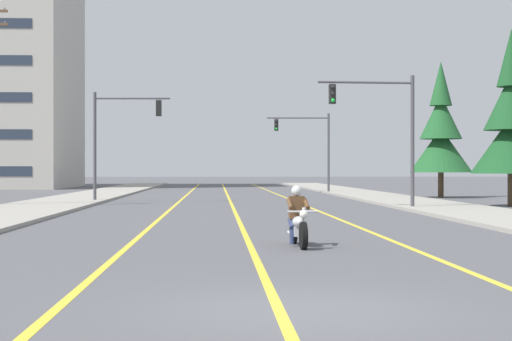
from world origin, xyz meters
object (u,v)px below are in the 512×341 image
motorcycle_with_rider (298,222)px  conifer_tree_right_verge_far (441,135)px  traffic_signal_near_left (116,130)px  traffic_signal_mid_right (311,140)px  traffic_signal_near_right (386,121)px  conifer_tree_right_verge_near (511,125)px

motorcycle_with_rider → conifer_tree_right_verge_far: 36.58m
traffic_signal_near_left → conifer_tree_right_verge_far: bearing=18.2°
traffic_signal_near_left → traffic_signal_mid_right: bearing=52.9°
conifer_tree_right_verge_far → traffic_signal_near_left: bearing=-161.8°
traffic_signal_near_right → traffic_signal_mid_right: same height
motorcycle_with_rider → traffic_signal_mid_right: bearing=83.1°
conifer_tree_right_verge_far → conifer_tree_right_verge_near: bearing=-90.1°
traffic_signal_near_right → conifer_tree_right_verge_near: size_ratio=0.70×
conifer_tree_right_verge_near → conifer_tree_right_verge_far: size_ratio=0.99×
motorcycle_with_rider → conifer_tree_right_verge_far: size_ratio=0.25×
conifer_tree_right_verge_near → traffic_signal_near_right: bearing=-158.3°
traffic_signal_near_left → conifer_tree_right_verge_far: 21.40m
conifer_tree_right_verge_near → traffic_signal_mid_right: bearing=107.3°
motorcycle_with_rider → conifer_tree_right_verge_far: (12.76, 34.10, 3.51)m
traffic_signal_near_left → traffic_signal_mid_right: size_ratio=1.00×
traffic_signal_near_left → conifer_tree_right_verge_far: (20.33, 6.67, 0.03)m
traffic_signal_mid_right → conifer_tree_right_verge_near: 24.73m
traffic_signal_mid_right → conifer_tree_right_verge_far: conifer_tree_right_verge_far is taller
traffic_signal_near_right → traffic_signal_mid_right: size_ratio=1.00×
motorcycle_with_rider → traffic_signal_mid_right: (5.39, 44.60, 3.51)m
traffic_signal_near_right → conifer_tree_right_verge_near: conifer_tree_right_verge_near is taller
conifer_tree_right_verge_far → traffic_signal_mid_right: bearing=125.0°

